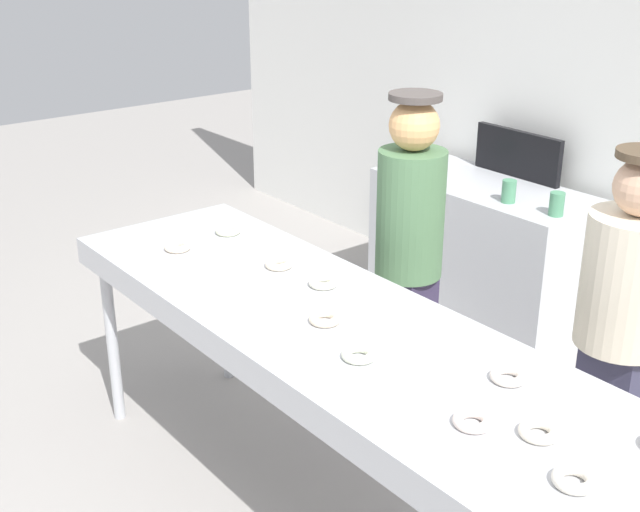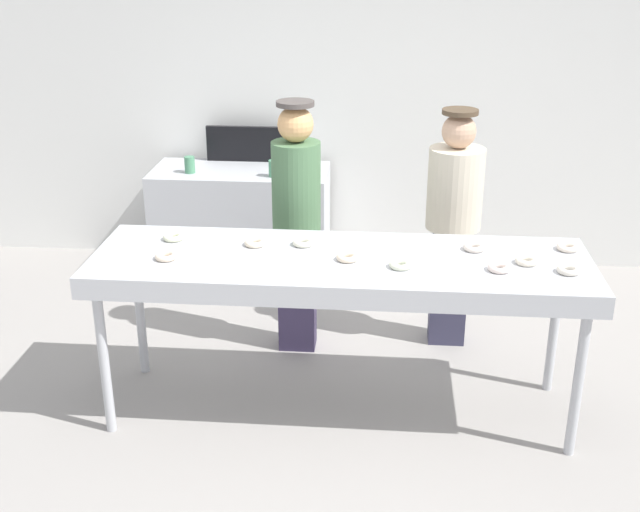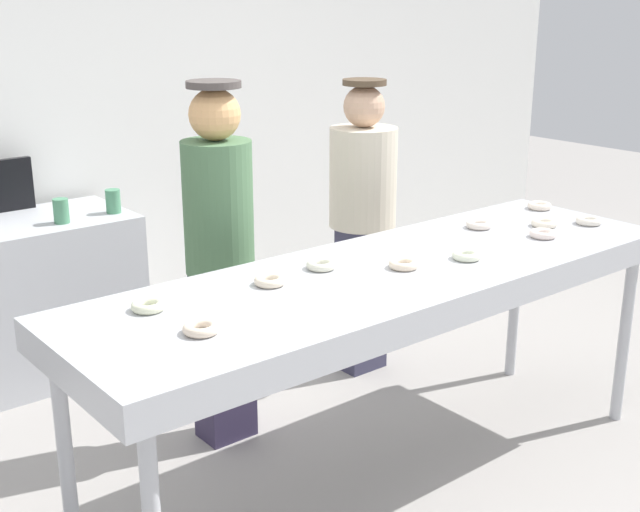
# 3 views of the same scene
# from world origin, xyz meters

# --- Properties ---
(ground_plane) EXTENTS (16.00, 16.00, 0.00)m
(ground_plane) POSITION_xyz_m (0.00, 0.00, 0.00)
(ground_plane) COLOR #9E9993
(back_wall) EXTENTS (8.00, 0.12, 3.00)m
(back_wall) POSITION_xyz_m (0.00, 2.42, 1.50)
(back_wall) COLOR white
(back_wall) RESTS_ON ground
(fryer_conveyor) EXTENTS (2.73, 0.82, 0.97)m
(fryer_conveyor) POSITION_xyz_m (0.00, 0.00, 0.90)
(fryer_conveyor) COLOR #B7BABF
(fryer_conveyor) RESTS_ON ground
(sugar_donut_0) EXTENTS (0.15, 0.15, 0.03)m
(sugar_donut_0) POSITION_xyz_m (0.33, -0.12, 0.98)
(sugar_donut_0) COLOR white
(sugar_donut_0) RESTS_ON fryer_conveyor
(sugar_donut_1) EXTENTS (0.17, 0.17, 0.03)m
(sugar_donut_1) POSITION_xyz_m (-0.94, -0.11, 0.98)
(sugar_donut_1) COLOR #FBE2C3
(sugar_donut_1) RESTS_ON fryer_conveyor
(sugar_donut_2) EXTENTS (0.17, 0.17, 0.03)m
(sugar_donut_2) POSITION_xyz_m (-0.97, 0.18, 0.98)
(sugar_donut_2) COLOR #EFF3CA
(sugar_donut_2) RESTS_ON fryer_conveyor
(sugar_donut_3) EXTENTS (0.16, 0.16, 0.03)m
(sugar_donut_3) POSITION_xyz_m (0.84, -0.12, 0.98)
(sugar_donut_3) COLOR white
(sugar_donut_3) RESTS_ON fryer_conveyor
(sugar_donut_4) EXTENTS (0.13, 0.13, 0.03)m
(sugar_donut_4) POSITION_xyz_m (1.20, -0.12, 0.98)
(sugar_donut_4) COLOR silver
(sugar_donut_4) RESTS_ON fryer_conveyor
(sugar_donut_5) EXTENTS (0.17, 0.17, 0.03)m
(sugar_donut_5) POSITION_xyz_m (0.74, 0.17, 0.98)
(sugar_donut_5) COLOR #F1E0D0
(sugar_donut_5) RESTS_ON fryer_conveyor
(sugar_donut_6) EXTENTS (0.15, 0.15, 0.03)m
(sugar_donut_6) POSITION_xyz_m (-0.22, 0.16, 0.98)
(sugar_donut_6) COLOR white
(sugar_donut_6) RESTS_ON fryer_conveyor
(sugar_donut_7) EXTENTS (0.12, 0.12, 0.03)m
(sugar_donut_7) POSITION_xyz_m (-0.49, 0.13, 0.98)
(sugar_donut_7) COLOR #FDE9C9
(sugar_donut_7) RESTS_ON fryer_conveyor
(sugar_donut_8) EXTENTS (0.17, 0.17, 0.03)m
(sugar_donut_8) POSITION_xyz_m (1.00, -0.01, 0.98)
(sugar_donut_8) COLOR white
(sugar_donut_8) RESTS_ON fryer_conveyor
(sugar_donut_9) EXTENTS (0.16, 0.16, 0.03)m
(sugar_donut_9) POSITION_xyz_m (1.26, 0.21, 0.98)
(sugar_donut_9) COLOR white
(sugar_donut_9) RESTS_ON fryer_conveyor
(sugar_donut_10) EXTENTS (0.17, 0.17, 0.03)m
(sugar_donut_10) POSITION_xyz_m (0.04, -0.04, 0.98)
(sugar_donut_10) COLOR #FBE3C3
(sugar_donut_10) RESTS_ON fryer_conveyor
(worker_baker) EXTENTS (0.31, 0.31, 1.67)m
(worker_baker) POSITION_xyz_m (-0.33, 0.75, 0.93)
(worker_baker) COLOR #322A45
(worker_baker) RESTS_ON ground
(worker_assistant) EXTENTS (0.36, 0.36, 1.60)m
(worker_assistant) POSITION_xyz_m (0.68, 0.92, 0.92)
(worker_assistant) COLOR #35334C
(worker_assistant) RESTS_ON ground
(prep_counter) EXTENTS (1.38, 0.63, 0.88)m
(prep_counter) POSITION_xyz_m (-0.92, 1.97, 0.44)
(prep_counter) COLOR #B7BABF
(prep_counter) RESTS_ON ground
(paper_cup_0) EXTENTS (0.08, 0.08, 0.13)m
(paper_cup_0) POSITION_xyz_m (-0.32, 1.83, 0.94)
(paper_cup_0) COLOR #4C8C66
(paper_cup_0) RESTS_ON prep_counter
(paper_cup_1) EXTENTS (0.08, 0.08, 0.13)m
(paper_cup_1) POSITION_xyz_m (-0.62, 1.81, 0.94)
(paper_cup_1) COLOR #4C8C66
(paper_cup_1) RESTS_ON prep_counter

